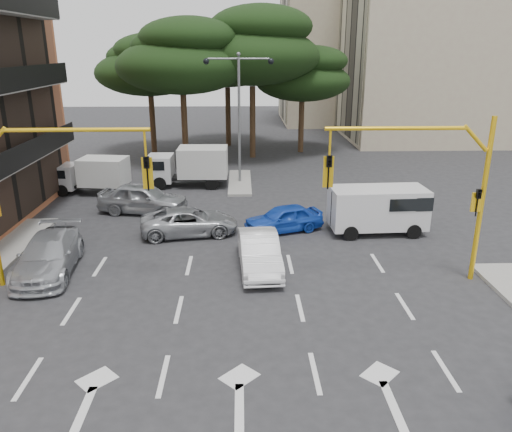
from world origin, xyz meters
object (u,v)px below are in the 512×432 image
at_px(signal_mast_right, 435,178).
at_px(van_white, 377,210).
at_px(car_white_hatch, 259,252).
at_px(box_truck_a, 91,176).
at_px(car_blue_compact, 284,218).
at_px(car_silver_wagon, 48,255).
at_px(street_lamp_center, 239,96).
at_px(box_truck_b, 189,167).
at_px(signal_mast_left, 38,181).
at_px(car_silver_cross_a, 189,222).
at_px(car_silver_cross_b, 143,198).

xyz_separation_m(signal_mast_right, van_white, (-0.46, 5.02, -2.80)).
xyz_separation_m(car_white_hatch, box_truck_a, (-9.44, 10.89, 0.37)).
bearing_deg(car_blue_compact, box_truck_a, -141.34).
relative_size(car_blue_compact, car_silver_wagon, 0.76).
relative_size(signal_mast_right, street_lamp_center, 0.77).
xyz_separation_m(street_lamp_center, car_white_hatch, (0.76, -12.89, -4.73)).
bearing_deg(street_lamp_center, box_truck_a, -167.02).
bearing_deg(van_white, signal_mast_right, 2.59).
distance_m(signal_mast_right, box_truck_a, 19.79).
distance_m(car_blue_compact, box_truck_b, 9.74).
xyz_separation_m(signal_mast_left, box_truck_b, (3.67, 13.51, -2.67)).
relative_size(car_blue_compact, van_white, 0.85).
bearing_deg(van_white, street_lamp_center, -147.44).
height_order(signal_mast_left, car_blue_compact, signal_mast_left).
xyz_separation_m(car_white_hatch, car_blue_compact, (1.29, 4.16, -0.07)).
height_order(signal_mast_right, signal_mast_left, same).
relative_size(car_silver_wagon, box_truck_a, 1.11).
bearing_deg(car_blue_compact, car_silver_cross_a, -105.62).
bearing_deg(car_silver_cross_a, car_white_hatch, -150.95).
bearing_deg(car_silver_cross_a, signal_mast_right, -127.99).
bearing_deg(box_truck_a, car_blue_compact, -115.14).
bearing_deg(signal_mast_right, car_white_hatch, 169.49).
height_order(car_silver_cross_b, van_white, van_white).
relative_size(signal_mast_left, car_silver_cross_a, 1.36).
relative_size(signal_mast_left, box_truck_b, 1.22).
xyz_separation_m(car_white_hatch, box_truck_b, (-3.90, 12.39, 0.52)).
distance_m(street_lamp_center, car_blue_compact, 10.17).
height_order(street_lamp_center, box_truck_a, street_lamp_center).
distance_m(street_lamp_center, car_silver_cross_a, 10.46).
bearing_deg(signal_mast_left, car_blue_compact, 30.84).
bearing_deg(car_white_hatch, car_silver_wagon, 177.09).
bearing_deg(box_truck_a, signal_mast_right, -120.85).
bearing_deg(box_truck_b, van_white, -130.87).
bearing_deg(signal_mast_right, van_white, 95.24).
bearing_deg(car_blue_compact, box_truck_b, -167.03).
bearing_deg(car_silver_cross_b, van_white, -95.75).
relative_size(van_white, box_truck_a, 1.00).
relative_size(signal_mast_right, car_blue_compact, 1.64).
distance_m(signal_mast_right, car_silver_cross_b, 14.75).
bearing_deg(car_silver_cross_b, street_lamp_center, -30.82).
xyz_separation_m(car_white_hatch, car_silver_wagon, (-8.01, -0.06, 0.00)).
bearing_deg(car_silver_cross_b, car_blue_compact, -102.73).
xyz_separation_m(car_silver_cross_a, box_truck_b, (-0.83, 8.50, 0.60)).
relative_size(car_white_hatch, car_silver_cross_a, 0.96).
height_order(signal_mast_left, car_silver_cross_b, signal_mast_left).
relative_size(car_silver_cross_b, box_truck_b, 0.93).
bearing_deg(car_white_hatch, car_silver_cross_b, 125.49).
bearing_deg(car_silver_cross_b, car_white_hatch, -130.88).
bearing_deg(box_truck_a, car_white_hatch, -132.12).
distance_m(car_silver_wagon, van_white, 14.16).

